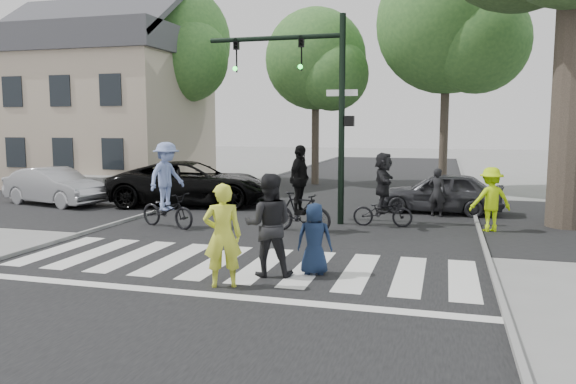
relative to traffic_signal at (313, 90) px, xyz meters
name	(u,v)px	position (x,y,z in m)	size (l,w,h in m)	color
ground	(221,276)	(-0.35, -6.20, -3.90)	(120.00, 120.00, 0.00)	gray
road_stem	(290,229)	(-0.35, -1.20, -3.90)	(10.00, 70.00, 0.01)	black
road_cross	(314,213)	(-0.35, 1.80, -3.89)	(70.00, 10.00, 0.01)	black
curb_left	(129,219)	(-5.40, -1.20, -3.85)	(0.10, 70.00, 0.10)	gray
curb_right	(482,238)	(4.70, -1.20, -3.85)	(0.10, 70.00, 0.10)	gray
crosswalk	(234,267)	(-0.35, -5.54, -3.89)	(10.00, 3.85, 0.01)	silver
traffic_signal	(313,90)	(0.00, 0.00, 0.00)	(4.45, 0.29, 6.00)	black
bg_tree_0	(92,62)	(-14.09, 9.80, 2.24)	(5.46, 5.20, 8.97)	brown
bg_tree_1	(175,47)	(-9.06, 9.28, 2.75)	(6.09, 5.80, 9.80)	brown
bg_tree_2	(320,63)	(-2.11, 10.42, 1.88)	(5.04, 4.80, 8.40)	brown
bg_tree_3	(455,27)	(3.95, 9.07, 3.04)	(6.30, 6.00, 10.20)	brown
house	(109,106)	(-11.85, 7.78, -0.10)	(8.40, 8.10, 8.82)	#C5B19A
pedestrian_woman	(223,236)	(-0.03, -6.88, -2.96)	(0.69, 0.45, 1.88)	#DFEA3A
pedestrian_child	(314,239)	(1.35, -5.60, -3.20)	(0.69, 0.45, 1.41)	#14223E
pedestrian_adult	(269,225)	(0.52, -5.92, -2.91)	(0.96, 0.75, 1.98)	black
cyclist_left	(167,191)	(-3.77, -1.85, -2.85)	(2.02, 1.39, 2.42)	black
cyclist_mid	(300,196)	(-0.02, -1.44, -2.93)	(1.86, 1.15, 2.36)	black
cyclist_right	(383,194)	(2.07, -0.04, -2.95)	(1.71, 1.59, 2.12)	black
car_suv	(192,183)	(-5.01, 2.36, -3.10)	(2.65, 5.75, 1.60)	black
car_silver	(55,186)	(-9.88, 1.16, -3.22)	(1.43, 4.11, 1.35)	#B0B1B5
car_grey	(440,192)	(3.62, 3.00, -3.22)	(1.61, 3.99, 1.36)	#333338
bystander_hivis	(491,199)	(4.97, 0.02, -3.02)	(1.14, 0.65, 1.76)	#C9FF0C
bystander_dark	(437,192)	(3.53, 2.15, -3.13)	(0.57, 0.37, 1.55)	black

